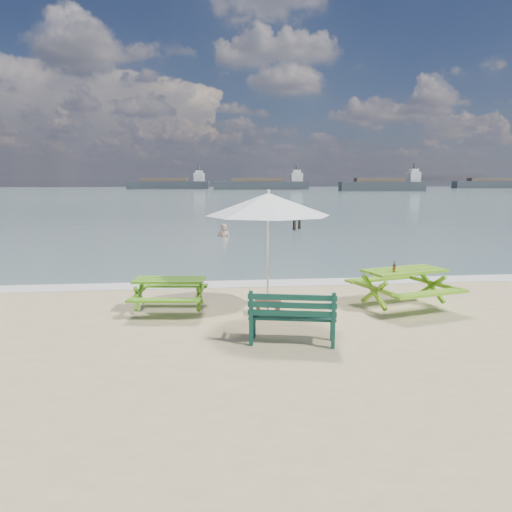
{
  "coord_description": "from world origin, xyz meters",
  "views": [
    {
      "loc": [
        -1.75,
        -8.42,
        2.78
      ],
      "look_at": [
        -0.5,
        3.0,
        1.0
      ],
      "focal_mm": 35.0,
      "sensor_mm": 36.0,
      "label": 1
    }
  ],
  "objects": [
    {
      "name": "swimmer",
      "position": [
        -0.68,
        15.78,
        -0.3
      ],
      "size": [
        0.71,
        0.5,
        1.85
      ],
      "color": "tan",
      "rests_on": "ground"
    },
    {
      "name": "beer_bottle",
      "position": [
        2.27,
        1.52,
        0.92
      ],
      "size": [
        0.06,
        0.06,
        0.24
      ],
      "color": "brown",
      "rests_on": "picnic_table_right"
    },
    {
      "name": "cargo_ships",
      "position": [
        33.25,
        122.3,
        1.18
      ],
      "size": [
        118.79,
        34.1,
        4.4
      ],
      "color": "#353A3F",
      "rests_on": "ground"
    },
    {
      "name": "foam_strip",
      "position": [
        0.0,
        4.6,
        0.01
      ],
      "size": [
        22.0,
        0.9,
        0.01
      ],
      "primitive_type": "cube",
      "color": "silver",
      "rests_on": "ground"
    },
    {
      "name": "sea",
      "position": [
        0.0,
        85.0,
        0.0
      ],
      "size": [
        300.0,
        300.0,
        0.0
      ],
      "primitive_type": "plane",
      "color": "slate",
      "rests_on": "ground"
    },
    {
      "name": "park_bench",
      "position": [
        -0.24,
        -0.32,
        0.28
      ],
      "size": [
        1.54,
        0.8,
        0.9
      ],
      "color": "#0D3A2D",
      "rests_on": "ground"
    },
    {
      "name": "mooring_pilings",
      "position": [
        3.47,
        18.66,
        0.39
      ],
      "size": [
        0.57,
        0.77,
        1.27
      ],
      "color": "black",
      "rests_on": "ground"
    },
    {
      "name": "picnic_table_right",
      "position": [
        2.61,
        1.78,
        0.4
      ],
      "size": [
        2.25,
        2.38,
        0.84
      ],
      "color": "#64A318",
      "rests_on": "ground"
    },
    {
      "name": "patio_umbrella",
      "position": [
        -0.41,
        1.53,
        2.27
      ],
      "size": [
        2.62,
        2.62,
        2.5
      ],
      "color": "silver",
      "rests_on": "ground"
    },
    {
      "name": "side_table",
      "position": [
        -0.41,
        1.53,
        0.17
      ],
      "size": [
        0.52,
        0.52,
        0.33
      ],
      "color": "brown",
      "rests_on": "ground"
    },
    {
      "name": "picnic_table_left",
      "position": [
        -2.45,
        2.01,
        0.34
      ],
      "size": [
        1.64,
        1.79,
        0.7
      ],
      "color": "#519616",
      "rests_on": "ground"
    }
  ]
}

